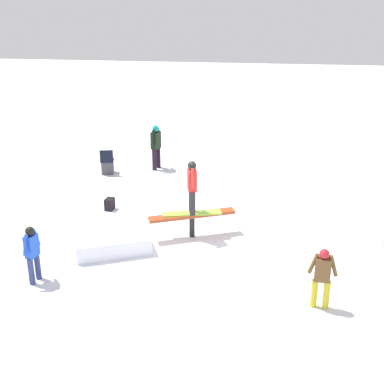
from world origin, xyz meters
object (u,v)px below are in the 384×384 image
folding_chair (107,162)px  bystander_brown (322,275)px  main_rider_on_rail (192,188)px  bystander_black (156,145)px  rail_feature (192,217)px  bystander_blue (32,251)px  backpack_on_snow (110,204)px

folding_chair → bystander_brown: bearing=119.8°
main_rider_on_rail → bystander_black: main_rider_on_rail is taller
rail_feature → bystander_blue: bearing=-163.0°
rail_feature → bystander_brown: 4.13m
rail_feature → main_rider_on_rail: bearing=0.0°
bystander_black → backpack_on_snow: bearing=-171.8°
bystander_blue → backpack_on_snow: bystander_blue is taller
rail_feature → main_rider_on_rail: main_rider_on_rail is taller
main_rider_on_rail → bystander_black: (-1.87, 5.07, -0.47)m
bystander_blue → folding_chair: 6.99m
main_rider_on_rail → folding_chair: main_rider_on_rail is taller
bystander_brown → bystander_blue: bearing=-175.8°
rail_feature → folding_chair: size_ratio=2.49×
bystander_blue → bystander_brown: (6.14, -0.25, -0.00)m
main_rider_on_rail → bystander_brown: (2.97, -2.86, -0.60)m
folding_chair → bystander_black: bearing=-167.5°
rail_feature → main_rider_on_rail: size_ratio=1.44×
rail_feature → backpack_on_snow: size_ratio=6.45×
bystander_black → folding_chair: 1.78m
main_rider_on_rail → backpack_on_snow: main_rider_on_rail is taller
bystander_brown → backpack_on_snow: 7.02m
rail_feature → bystander_black: bystander_black is taller
bystander_black → folding_chair: bearing=133.3°
folding_chair → backpack_on_snow: bearing=94.6°
rail_feature → bystander_black: bearing=87.8°
bystander_brown → folding_chair: (-6.41, 7.23, -0.33)m
bystander_black → folding_chair: bystander_black is taller
main_rider_on_rail → bystander_black: size_ratio=0.98×
main_rider_on_rail → bystander_brown: size_ratio=1.15×
rail_feature → backpack_on_snow: bearing=128.7°
rail_feature → main_rider_on_rail: (0.00, 0.00, 0.80)m
main_rider_on_rail → bystander_blue: main_rider_on_rail is taller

